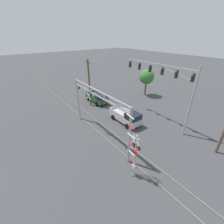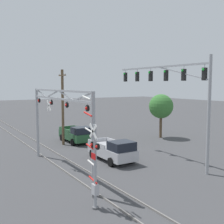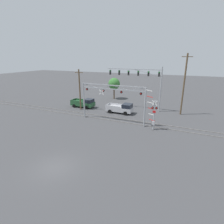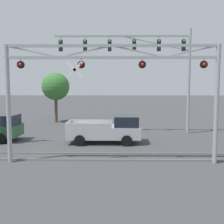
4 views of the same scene
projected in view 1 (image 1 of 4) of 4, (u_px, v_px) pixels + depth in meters
rail_track_near at (101, 135)px, 19.19m from camera, size 80.00×0.08×0.10m
rail_track_far at (110, 131)px, 19.95m from camera, size 80.00×0.08×0.10m
crossing_gantry at (98, 105)px, 17.07m from camera, size 10.98×0.27×6.12m
crossing_signal_mast at (134, 156)px, 12.80m from camera, size 1.80×0.35×5.90m
traffic_signal_span at (170, 82)px, 18.78m from camera, size 11.15×0.39×8.60m
pickup_truck_lead at (127, 117)px, 21.52m from camera, size 5.05×2.32×1.91m
pickup_truck_following at (98, 98)px, 27.91m from camera, size 5.03×2.32×1.91m
utility_pole_left at (89, 83)px, 25.26m from camera, size 1.80×0.28×8.05m
background_tree_beyond_span at (147, 77)px, 29.93m from camera, size 2.94×2.94×5.32m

